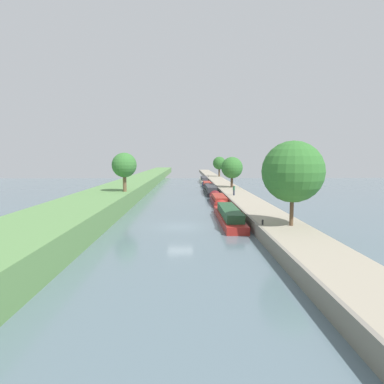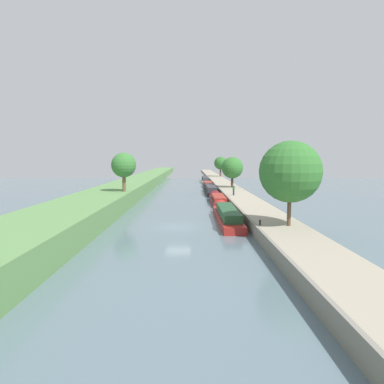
% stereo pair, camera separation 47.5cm
% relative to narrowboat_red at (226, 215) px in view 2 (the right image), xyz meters
% --- Properties ---
extents(ground_plane, '(160.00, 160.00, 0.00)m').
position_rel_narrowboat_red_xyz_m(ground_plane, '(-5.31, -3.52, -0.65)').
color(ground_plane, slate).
extents(left_grassy_bank, '(7.38, 260.00, 2.25)m').
position_rel_narrowboat_red_xyz_m(left_grassy_bank, '(-16.05, -3.52, 0.48)').
color(left_grassy_bank, '#5B894C').
rests_on(left_grassy_bank, ground_plane).
extents(right_towpath, '(4.34, 260.00, 1.13)m').
position_rel_narrowboat_red_xyz_m(right_towpath, '(3.91, -3.52, -0.09)').
color(right_towpath, '#9E937F').
rests_on(right_towpath, ground_plane).
extents(stone_quay, '(0.25, 260.00, 1.18)m').
position_rel_narrowboat_red_xyz_m(stone_quay, '(1.62, -3.52, -0.06)').
color(stone_quay, gray).
rests_on(stone_quay, ground_plane).
extents(narrowboat_red, '(2.11, 14.79, 2.23)m').
position_rel_narrowboat_red_xyz_m(narrowboat_red, '(0.00, 0.00, 0.00)').
color(narrowboat_red, maroon).
rests_on(narrowboat_red, ground_plane).
extents(narrowboat_maroon, '(2.12, 11.68, 2.01)m').
position_rel_narrowboat_red_xyz_m(narrowboat_maroon, '(0.28, 14.44, -0.12)').
color(narrowboat_maroon, maroon).
rests_on(narrowboat_maroon, ground_plane).
extents(narrowboat_black, '(2.15, 15.59, 2.27)m').
position_rel_narrowboat_red_xyz_m(narrowboat_black, '(0.03, 28.79, 0.00)').
color(narrowboat_black, black).
rests_on(narrowboat_black, ground_plane).
extents(narrowboat_navy, '(1.99, 10.95, 2.01)m').
position_rel_narrowboat_red_xyz_m(narrowboat_navy, '(0.18, 42.19, -0.12)').
color(narrowboat_navy, '#141E42').
rests_on(narrowboat_navy, ground_plane).
extents(narrowboat_cream, '(1.91, 16.83, 2.14)m').
position_rel_narrowboat_red_xyz_m(narrowboat_cream, '(0.29, 57.48, 0.02)').
color(narrowboat_cream, beige).
rests_on(narrowboat_cream, ground_plane).
extents(tree_rightbank_near, '(5.28, 5.28, 7.32)m').
position_rel_narrowboat_red_xyz_m(tree_rightbank_near, '(4.46, -8.32, 5.15)').
color(tree_rightbank_near, brown).
rests_on(tree_rightbank_near, right_towpath).
extents(tree_rightbank_midnear, '(4.26, 4.26, 6.05)m').
position_rel_narrowboat_red_xyz_m(tree_rightbank_midnear, '(4.34, 28.42, 4.38)').
color(tree_rightbank_midnear, '#4C3828').
rests_on(tree_rightbank_midnear, right_towpath).
extents(tree_rightbank_midfar, '(4.06, 4.06, 6.25)m').
position_rel_narrowboat_red_xyz_m(tree_rightbank_midfar, '(5.66, 66.90, 4.66)').
color(tree_rightbank_midfar, brown).
rests_on(tree_rightbank_midfar, right_towpath).
extents(tree_leftbank_downstream, '(3.46, 3.46, 5.46)m').
position_rel_narrowboat_red_xyz_m(tree_leftbank_downstream, '(-13.39, 9.78, 5.30)').
color(tree_leftbank_downstream, brown).
rests_on(tree_leftbank_downstream, left_grassy_bank).
extents(person_walking, '(0.34, 0.34, 1.66)m').
position_rel_narrowboat_red_xyz_m(person_walking, '(2.79, 14.68, 1.35)').
color(person_walking, '#282D42').
rests_on(person_walking, right_towpath).
extents(mooring_bollard_near, '(0.16, 0.16, 0.45)m').
position_rel_narrowboat_red_xyz_m(mooring_bollard_near, '(2.05, -7.94, 0.70)').
color(mooring_bollard_near, black).
rests_on(mooring_bollard_near, right_towpath).
extents(mooring_bollard_far, '(0.16, 0.16, 0.45)m').
position_rel_narrowboat_red_xyz_m(mooring_bollard_far, '(2.05, 65.12, 0.70)').
color(mooring_bollard_far, black).
rests_on(mooring_bollard_far, right_towpath).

